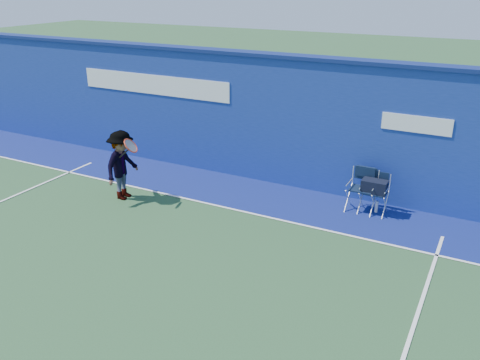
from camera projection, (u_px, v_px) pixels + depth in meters
The scene contains 8 objects.
ground at pixel (126, 278), 8.50m from camera, with size 80.00×80.00×0.00m, color #284C2A.
stadium_wall at pixel (261, 117), 12.19m from camera, with size 24.00×0.50×3.08m.
out_of_bounds_strip at pixel (240, 192), 11.86m from camera, with size 24.00×1.80×0.01m, color navy.
court_lines at pixel (148, 261), 8.99m from camera, with size 24.00×12.00×0.01m.
directors_chair_left at pixel (361, 197), 10.86m from camera, with size 0.55×0.51×0.93m.
directors_chair_right at pixel (374, 197), 10.72m from camera, with size 0.52×0.47×0.87m.
water_bottle at pixel (376, 207), 10.83m from camera, with size 0.07×0.07×0.26m, color silver.
tennis_player at pixel (122, 165), 11.30m from camera, with size 0.91×1.06×1.58m.
Camera 1 is at (5.07, -5.54, 4.70)m, focal length 38.00 mm.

